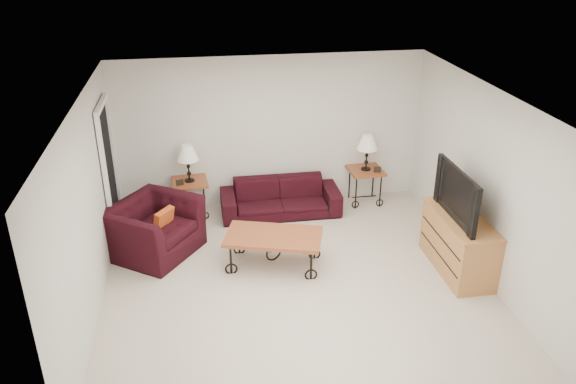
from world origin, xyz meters
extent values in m
plane|color=beige|center=(0.00, 0.00, 0.00)|extent=(5.00, 5.00, 0.00)
cube|color=silver|center=(0.00, 2.50, 1.25)|extent=(5.00, 0.02, 2.50)
cube|color=silver|center=(0.00, -2.50, 1.25)|extent=(5.00, 0.02, 2.50)
cube|color=silver|center=(-2.50, 0.00, 1.25)|extent=(0.02, 5.00, 2.50)
cube|color=silver|center=(2.50, 0.00, 1.25)|extent=(0.02, 5.00, 2.50)
plane|color=white|center=(0.00, 0.00, 2.50)|extent=(5.00, 5.00, 0.00)
cube|color=black|center=(-2.47, 1.65, 1.02)|extent=(0.08, 0.94, 2.04)
imported|color=black|center=(0.09, 2.02, 0.28)|extent=(1.92, 0.75, 0.56)
cube|color=#9B4527|center=(-1.35, 2.20, 0.30)|extent=(0.59, 0.59, 0.60)
cube|color=#9B4527|center=(1.56, 2.20, 0.30)|extent=(0.59, 0.59, 0.60)
cube|color=black|center=(-1.50, 2.05, 0.65)|extent=(0.12, 0.05, 0.10)
cube|color=black|center=(1.71, 2.05, 0.66)|extent=(0.12, 0.03, 0.10)
cube|color=#9B4527|center=(-0.24, 0.45, 0.24)|extent=(1.44, 1.05, 0.49)
imported|color=black|center=(-1.88, 1.09, 0.38)|extent=(1.53, 1.57, 0.77)
cube|color=#B74917|center=(-1.73, 1.04, 0.52)|extent=(0.28, 0.34, 0.35)
cube|color=#BE7E46|center=(2.23, -0.03, 0.40)|extent=(0.56, 1.33, 0.80)
imported|color=black|center=(2.21, -0.03, 1.14)|extent=(0.16, 1.19, 0.69)
ellipsoid|color=black|center=(0.92, 1.80, 0.22)|extent=(0.39, 0.34, 0.43)
camera|label=1|loc=(-1.14, -6.26, 4.31)|focal=35.57mm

